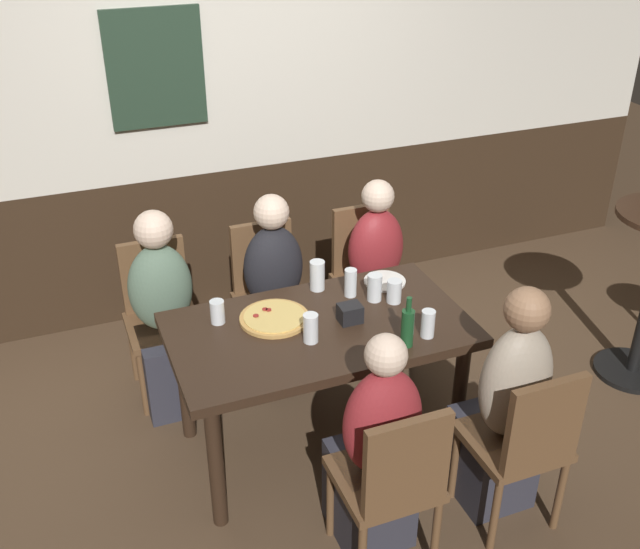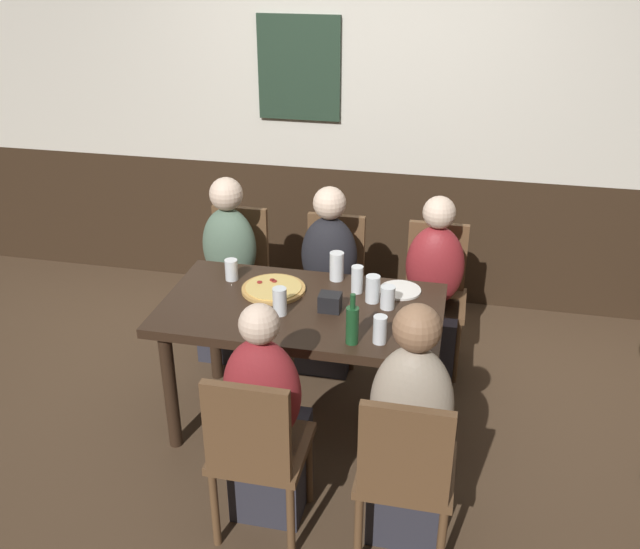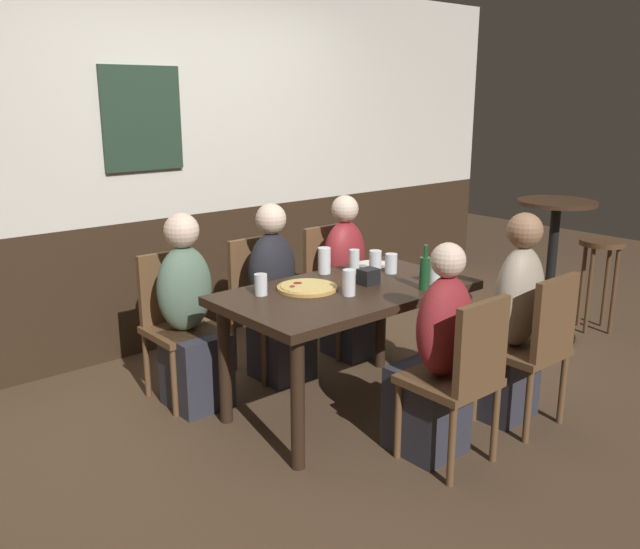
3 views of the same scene
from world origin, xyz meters
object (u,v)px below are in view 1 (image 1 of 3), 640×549
at_px(person_mid_near, 375,458).
at_px(beer_glass_tall, 351,283).
at_px(chair_right_far, 366,270).
at_px(tumbler_water, 394,293).
at_px(highball_clear, 218,313).
at_px(beer_bottle_green, 407,327).
at_px(chair_right_near, 524,440).
at_px(chair_left_far, 160,310).
at_px(person_mid_far, 277,305).
at_px(chair_mid_near, 393,479).
at_px(pint_glass_amber, 375,289).
at_px(chair_mid_far, 268,289).
at_px(pint_glass_stout, 311,330).
at_px(dining_table, 319,342).
at_px(pizza, 274,318).
at_px(beer_glass_half, 317,277).
at_px(tumbler_short, 428,325).
at_px(person_right_near, 503,417).
at_px(plate_white_large, 385,281).
at_px(condiment_caddy, 350,313).
at_px(person_right_far, 378,286).
at_px(person_left_far, 166,326).

xyz_separation_m(person_mid_near, beer_glass_tall, (0.25, 0.86, 0.34)).
bearing_deg(chair_right_far, tumbler_water, -104.92).
relative_size(highball_clear, beer_bottle_green, 0.46).
distance_m(chair_right_near, chair_left_far, 2.07).
distance_m(chair_right_near, person_mid_far, 1.60).
distance_m(chair_mid_near, chair_right_far, 1.75).
relative_size(chair_left_far, pint_glass_amber, 6.16).
relative_size(chair_mid_far, pint_glass_stout, 6.19).
distance_m(dining_table, beer_bottle_green, 0.47).
bearing_deg(person_mid_far, chair_right_near, -66.85).
xyz_separation_m(pizza, highball_clear, (-0.26, 0.08, 0.04)).
relative_size(chair_mid_near, pizza, 2.60).
relative_size(beer_glass_half, tumbler_short, 1.17).
distance_m(chair_left_far, person_right_near, 1.94).
height_order(tumbler_water, plate_white_large, tumbler_water).
bearing_deg(condiment_caddy, chair_left_far, 133.11).
height_order(person_mid_near, pint_glass_amber, person_mid_near).
bearing_deg(tumbler_water, chair_right_far, 75.08).
distance_m(chair_right_near, chair_mid_far, 1.75).
relative_size(person_mid_near, person_right_far, 0.99).
height_order(chair_mid_far, pint_glass_amber, pint_glass_amber).
xyz_separation_m(chair_mid_near, person_left_far, (-0.63, 1.47, -0.01)).
distance_m(person_right_near, tumbler_water, 0.81).
xyz_separation_m(chair_right_near, plate_white_large, (-0.16, 1.08, 0.25)).
bearing_deg(condiment_caddy, pint_glass_stout, -159.23).
bearing_deg(person_left_far, chair_mid_far, 14.43).
bearing_deg(tumbler_water, beer_glass_tall, 142.78).
distance_m(beer_glass_tall, beer_bottle_green, 0.51).
bearing_deg(highball_clear, person_mid_far, 45.51).
xyz_separation_m(person_right_near, beer_glass_tall, (-0.38, 0.86, 0.31)).
relative_size(person_mid_near, pizza, 3.30).
xyz_separation_m(dining_table, tumbler_water, (0.43, 0.07, 0.15)).
bearing_deg(person_right_near, person_mid_far, 115.64).
distance_m(person_left_far, beer_glass_half, 0.88).
height_order(person_mid_near, tumbler_water, person_mid_near).
height_order(chair_right_near, person_mid_far, person_mid_far).
distance_m(pizza, highball_clear, 0.27).
distance_m(beer_glass_tall, condiment_caddy, 0.25).
bearing_deg(beer_glass_tall, chair_mid_far, 112.33).
height_order(dining_table, chair_right_far, chair_right_far).
relative_size(chair_right_near, condiment_caddy, 8.00).
relative_size(beer_glass_tall, tumbler_short, 1.09).
relative_size(dining_table, condiment_caddy, 13.02).
bearing_deg(highball_clear, person_right_far, 22.74).
xyz_separation_m(chair_mid_far, pint_glass_amber, (0.35, -0.70, 0.31)).
relative_size(chair_right_near, chair_left_far, 1.00).
bearing_deg(person_right_near, plate_white_large, 99.63).
distance_m(person_right_near, tumbler_short, 0.53).
distance_m(chair_right_near, pizza, 1.27).
bearing_deg(pint_glass_stout, beer_glass_half, 65.16).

